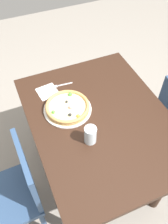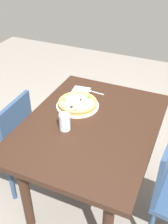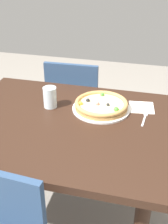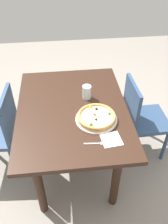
{
  "view_description": "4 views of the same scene",
  "coord_description": "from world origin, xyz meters",
  "px_view_note": "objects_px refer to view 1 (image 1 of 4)",
  "views": [
    {
      "loc": [
        -0.88,
        0.5,
        2.0
      ],
      "look_at": [
        0.08,
        0.09,
        0.77
      ],
      "focal_mm": 38.79,
      "sensor_mm": 36.0,
      "label": 1
    },
    {
      "loc": [
        -1.39,
        -0.56,
        1.89
      ],
      "look_at": [
        0.08,
        0.09,
        0.77
      ],
      "focal_mm": 42.97,
      "sensor_mm": 36.0,
      "label": 2
    },
    {
      "loc": [
        0.41,
        -1.23,
        1.56
      ],
      "look_at": [
        0.08,
        0.09,
        0.77
      ],
      "focal_mm": 46.49,
      "sensor_mm": 36.0,
      "label": 3
    },
    {
      "loc": [
        1.49,
        -0.07,
        2.02
      ],
      "look_at": [
        0.08,
        0.09,
        0.77
      ],
      "focal_mm": 37.97,
      "sensor_mm": 36.0,
      "label": 4
    }
  ],
  "objects_px": {
    "pizza": "(67,107)",
    "drinking_glass": "(90,135)",
    "chair_far": "(15,192)",
    "plate": "(68,109)",
    "dining_table": "(100,128)",
    "napkin": "(48,92)",
    "fork": "(60,85)"
  },
  "relations": [
    {
      "from": "plate",
      "to": "dining_table",
      "type": "bearing_deg",
      "value": -131.48
    },
    {
      "from": "fork",
      "to": "drinking_glass",
      "type": "distance_m",
      "value": 0.54
    },
    {
      "from": "drinking_glass",
      "to": "dining_table",
      "type": "bearing_deg",
      "value": -45.76
    },
    {
      "from": "plate",
      "to": "fork",
      "type": "relative_size",
      "value": 1.97
    },
    {
      "from": "dining_table",
      "to": "pizza",
      "type": "xyz_separation_m",
      "value": [
        0.16,
        0.18,
        0.14
      ]
    },
    {
      "from": "fork",
      "to": "pizza",
      "type": "bearing_deg",
      "value": 88.1
    },
    {
      "from": "plate",
      "to": "napkin",
      "type": "relative_size",
      "value": 2.33
    },
    {
      "from": "napkin",
      "to": "plate",
      "type": "bearing_deg",
      "value": -161.16
    },
    {
      "from": "dining_table",
      "to": "napkin",
      "type": "distance_m",
      "value": 0.47
    },
    {
      "from": "chair_far",
      "to": "plate",
      "type": "relative_size",
      "value": 2.64
    },
    {
      "from": "fork",
      "to": "napkin",
      "type": "xyz_separation_m",
      "value": [
        -0.03,
        0.1,
        -0.0
      ]
    },
    {
      "from": "plate",
      "to": "napkin",
      "type": "height_order",
      "value": "plate"
    },
    {
      "from": "chair_far",
      "to": "napkin",
      "type": "xyz_separation_m",
      "value": [
        0.51,
        -0.42,
        0.29
      ]
    },
    {
      "from": "dining_table",
      "to": "fork",
      "type": "distance_m",
      "value": 0.44
    },
    {
      "from": "chair_far",
      "to": "pizza",
      "type": "xyz_separation_m",
      "value": [
        0.29,
        -0.49,
        0.31
      ]
    },
    {
      "from": "chair_far",
      "to": "fork",
      "type": "bearing_deg",
      "value": -45.79
    },
    {
      "from": "fork",
      "to": "napkin",
      "type": "relative_size",
      "value": 1.18
    },
    {
      "from": "fork",
      "to": "drinking_glass",
      "type": "height_order",
      "value": "drinking_glass"
    },
    {
      "from": "napkin",
      "to": "dining_table",
      "type": "bearing_deg",
      "value": -146.19
    },
    {
      "from": "drinking_glass",
      "to": "napkin",
      "type": "height_order",
      "value": "drinking_glass"
    },
    {
      "from": "pizza",
      "to": "fork",
      "type": "bearing_deg",
      "value": -6.69
    },
    {
      "from": "chair_far",
      "to": "drinking_glass",
      "type": "distance_m",
      "value": 0.63
    },
    {
      "from": "chair_far",
      "to": "plate",
      "type": "xyz_separation_m",
      "value": [
        0.29,
        -0.49,
        0.29
      ]
    },
    {
      "from": "pizza",
      "to": "drinking_glass",
      "type": "height_order",
      "value": "drinking_glass"
    },
    {
      "from": "dining_table",
      "to": "drinking_glass",
      "type": "bearing_deg",
      "value": 134.24
    },
    {
      "from": "plate",
      "to": "pizza",
      "type": "relative_size",
      "value": 1.09
    },
    {
      "from": "plate",
      "to": "drinking_glass",
      "type": "xyz_separation_m",
      "value": [
        -0.29,
        -0.04,
        0.05
      ]
    },
    {
      "from": "dining_table",
      "to": "drinking_glass",
      "type": "xyz_separation_m",
      "value": [
        -0.13,
        0.14,
        0.17
      ]
    },
    {
      "from": "pizza",
      "to": "drinking_glass",
      "type": "xyz_separation_m",
      "value": [
        -0.29,
        -0.04,
        0.03
      ]
    },
    {
      "from": "plate",
      "to": "pizza",
      "type": "height_order",
      "value": "pizza"
    },
    {
      "from": "plate",
      "to": "fork",
      "type": "height_order",
      "value": "plate"
    },
    {
      "from": "dining_table",
      "to": "drinking_glass",
      "type": "height_order",
      "value": "drinking_glass"
    }
  ]
}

